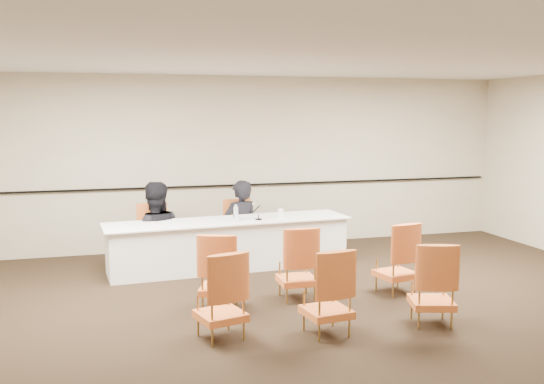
{
  "coord_description": "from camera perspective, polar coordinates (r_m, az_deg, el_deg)",
  "views": [
    {
      "loc": [
        -2.37,
        -6.38,
        2.36
      ],
      "look_at": [
        0.2,
        2.6,
        1.14
      ],
      "focal_mm": 40.0,
      "sensor_mm": 36.0,
      "label": 1
    }
  ],
  "objects": [
    {
      "name": "aud_chair_back_right",
      "position": [
        7.08,
        14.83,
        -8.27
      ],
      "size": [
        0.62,
        0.62,
        0.95
      ],
      "primitive_type": null,
      "rotation": [
        0.0,
        0.0,
        -0.29
      ],
      "color": "#BA5121",
      "rests_on": "ground"
    },
    {
      "name": "coffee_cup",
      "position": [
        9.4,
        0.82,
        -2.02
      ],
      "size": [
        0.11,
        0.11,
        0.14
      ],
      "primitive_type": "cylinder",
      "rotation": [
        0.0,
        0.0,
        0.3
      ],
      "color": "white",
      "rests_on": "panel_table"
    },
    {
      "name": "aud_chair_front_left",
      "position": [
        7.38,
        -4.94,
        -7.4
      ],
      "size": [
        0.64,
        0.64,
        0.95
      ],
      "primitive_type": null,
      "rotation": [
        0.0,
        0.0,
        -0.35
      ],
      "color": "#BA5121",
      "rests_on": "ground"
    },
    {
      "name": "microphone",
      "position": [
        9.2,
        -1.27,
        -1.84
      ],
      "size": [
        0.15,
        0.21,
        0.26
      ],
      "primitive_type": null,
      "rotation": [
        0.0,
        0.0,
        0.33
      ],
      "color": "black",
      "rests_on": "panel_table"
    },
    {
      "name": "panelist_main_chair",
      "position": [
        9.89,
        -2.97,
        -3.55
      ],
      "size": [
        0.53,
        0.53,
        0.95
      ],
      "primitive_type": null,
      "rotation": [
        0.0,
        0.0,
        0.07
      ],
      "color": "#BA5121",
      "rests_on": "ground"
    },
    {
      "name": "panelist_second_chair",
      "position": [
        9.59,
        -11.01,
        -4.03
      ],
      "size": [
        0.53,
        0.53,
        0.95
      ],
      "primitive_type": null,
      "rotation": [
        0.0,
        0.0,
        0.07
      ],
      "color": "#BA5121",
      "rests_on": "ground"
    },
    {
      "name": "ceiling",
      "position": [
        6.84,
        4.47,
        12.79
      ],
      "size": [
        10.0,
        10.0,
        0.0
      ],
      "primitive_type": "plane",
      "rotation": [
        3.14,
        0.0,
        0.0
      ],
      "color": "silver",
      "rests_on": "ground"
    },
    {
      "name": "wall_rail",
      "position": [
        10.68,
        -3.06,
        0.67
      ],
      "size": [
        9.8,
        0.04,
        0.03
      ],
      "primitive_type": "cube",
      "color": "black",
      "rests_on": "wall_back"
    },
    {
      "name": "panel_table",
      "position": [
        9.29,
        -4.07,
        -4.92
      ],
      "size": [
        3.78,
        1.11,
        0.75
      ],
      "primitive_type": null,
      "rotation": [
        0.0,
        0.0,
        0.07
      ],
      "color": "white",
      "rests_on": "ground"
    },
    {
      "name": "panelist_second",
      "position": [
        9.6,
        -10.99,
        -4.5
      ],
      "size": [
        0.9,
        0.7,
        1.84
      ],
      "primitive_type": "imported",
      "rotation": [
        0.0,
        0.0,
        3.13
      ],
      "color": "black",
      "rests_on": "ground"
    },
    {
      "name": "aud_chair_back_mid",
      "position": [
        6.57,
        5.17,
        -9.28
      ],
      "size": [
        0.56,
        0.56,
        0.95
      ],
      "primitive_type": null,
      "rotation": [
        0.0,
        0.0,
        0.13
      ],
      "color": "#BA5121",
      "rests_on": "ground"
    },
    {
      "name": "wall_back",
      "position": [
        10.68,
        -3.12,
        2.82
      ],
      "size": [
        10.0,
        0.04,
        3.0
      ],
      "primitive_type": "cube",
      "color": "#B8A990",
      "rests_on": "ground"
    },
    {
      "name": "floor",
      "position": [
        7.21,
        4.22,
        -11.7
      ],
      "size": [
        10.0,
        10.0,
        0.0
      ],
      "primitive_type": "plane",
      "color": "black",
      "rests_on": "ground"
    },
    {
      "name": "aud_chair_front_mid",
      "position": [
        7.75,
        2.37,
        -6.65
      ],
      "size": [
        0.52,
        0.52,
        0.95
      ],
      "primitive_type": null,
      "rotation": [
        0.0,
        0.0,
        -0.04
      ],
      "color": "#BA5121",
      "rests_on": "ground"
    },
    {
      "name": "water_bottle",
      "position": [
        9.15,
        -3.42,
        -1.96
      ],
      "size": [
        0.08,
        0.08,
        0.24
      ],
      "primitive_type": null,
      "rotation": [
        0.0,
        0.0,
        0.07
      ],
      "color": "#167E75",
      "rests_on": "panel_table"
    },
    {
      "name": "aud_chair_front_right",
      "position": [
        8.18,
        11.6,
        -6.04
      ],
      "size": [
        0.58,
        0.58,
        0.95
      ],
      "primitive_type": null,
      "rotation": [
        0.0,
        0.0,
        0.18
      ],
      "color": "#BA5121",
      "rests_on": "ground"
    },
    {
      "name": "papers",
      "position": [
        9.32,
        -1.89,
        -2.51
      ],
      "size": [
        0.3,
        0.22,
        0.0
      ],
      "primitive_type": "cube",
      "rotation": [
        0.0,
        0.0,
        -0.01
      ],
      "color": "silver",
      "rests_on": "panel_table"
    },
    {
      "name": "panelist_main",
      "position": [
        9.9,
        -2.97,
        -3.84
      ],
      "size": [
        0.72,
        0.57,
        1.72
      ],
      "primitive_type": "imported",
      "rotation": [
        0.0,
        0.0,
        3.42
      ],
      "color": "black",
      "rests_on": "ground"
    },
    {
      "name": "aud_chair_back_left",
      "position": [
        6.45,
        -4.89,
        -9.59
      ],
      "size": [
        0.61,
        0.61,
        0.95
      ],
      "primitive_type": null,
      "rotation": [
        0.0,
        0.0,
        0.25
      ],
      "color": "#BA5121",
      "rests_on": "ground"
    },
    {
      "name": "drinking_glass",
      "position": [
        9.11,
        -3.32,
        -2.44
      ],
      "size": [
        0.07,
        0.07,
        0.1
      ],
      "primitive_type": "cylinder",
      "rotation": [
        0.0,
        0.0,
        -0.08
      ],
      "color": "silver",
      "rests_on": "panel_table"
    }
  ]
}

